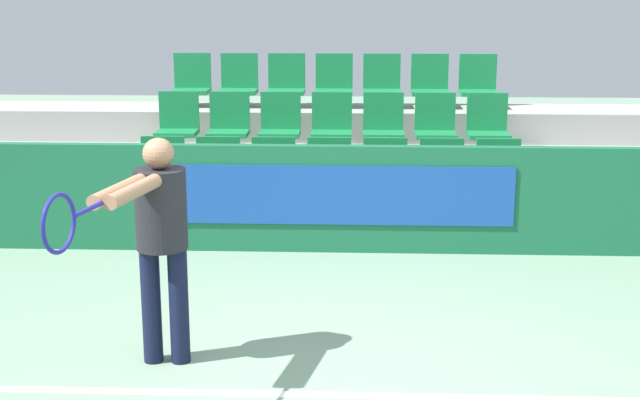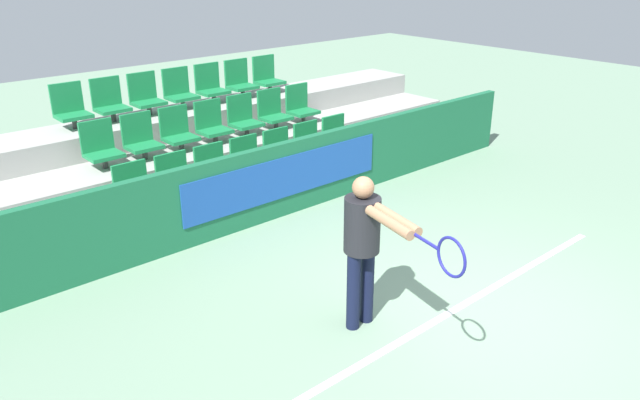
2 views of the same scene
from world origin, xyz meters
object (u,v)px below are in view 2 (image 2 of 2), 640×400
stadium_chair_6 (337,138)px  tennis_player (366,239)px  stadium_chair_9 (178,131)px  stadium_chair_15 (110,102)px  stadium_chair_8 (141,139)px  stadium_chair_14 (71,108)px  stadium_chair_10 (212,124)px  stadium_chair_16 (146,96)px  stadium_chair_7 (101,147)px  stadium_chair_3 (248,161)px  stadium_chair_4 (280,153)px  stadium_chair_19 (240,81)px  stadium_chair_20 (267,76)px  stadium_chair_2 (213,170)px  stadium_chair_1 (176,180)px  stadium_chair_12 (273,111)px  stadium_chair_0 (135,190)px  stadium_chair_5 (309,145)px  stadium_chair_18 (210,85)px  stadium_chair_11 (243,117)px  stadium_chair_17 (179,90)px  stadium_chair_13 (300,105)px

stadium_chair_6 → tennis_player: tennis_player is taller
stadium_chair_9 → stadium_chair_15: stadium_chair_15 is taller
stadium_chair_8 → stadium_chair_14: bearing=122.4°
stadium_chair_10 → stadium_chair_16: (-0.57, 0.89, 0.35)m
stadium_chair_7 → stadium_chair_9: same height
stadium_chair_6 → stadium_chair_3: bearing=180.0°
stadium_chair_4 → stadium_chair_10: bearing=122.4°
stadium_chair_4 → tennis_player: tennis_player is taller
stadium_chair_19 → stadium_chair_20: bearing=0.0°
stadium_chair_2 → stadium_chair_19: (1.70, 1.78, 0.70)m
stadium_chair_1 → stadium_chair_19: 2.97m
stadium_chair_10 → stadium_chair_14: stadium_chair_14 is taller
stadium_chair_4 → stadium_chair_12: bearing=57.6°
stadium_chair_0 → stadium_chair_5: (2.83, 0.00, 0.00)m
stadium_chair_4 → stadium_chair_10: 1.11m
stadium_chair_7 → stadium_chair_20: (3.40, 0.89, 0.35)m
stadium_chair_18 → stadium_chair_10: bearing=-122.4°
stadium_chair_2 → stadium_chair_3: 0.57m
stadium_chair_7 → stadium_chair_10: (1.70, 0.00, 0.00)m
stadium_chair_11 → stadium_chair_0: bearing=-158.5°
stadium_chair_5 → stadium_chair_15: stadium_chair_15 is taller
stadium_chair_2 → stadium_chair_4: same height
stadium_chair_16 → stadium_chair_5: bearing=-46.4°
stadium_chair_4 → stadium_chair_14: bearing=141.8°
stadium_chair_4 → stadium_chair_12: stadium_chair_12 is taller
stadium_chair_4 → stadium_chair_17: 2.00m
stadium_chair_11 → stadium_chair_15: size_ratio=1.00×
stadium_chair_4 → stadium_chair_18: stadium_chair_18 is taller
stadium_chair_13 → stadium_chair_19: stadium_chair_19 is taller
stadium_chair_5 → stadium_chair_18: bearing=107.6°
stadium_chair_2 → stadium_chair_6: 2.27m
stadium_chair_7 → stadium_chair_12: size_ratio=1.00×
stadium_chair_18 → stadium_chair_8: bearing=-152.3°
stadium_chair_4 → stadium_chair_19: size_ratio=1.00×
stadium_chair_2 → stadium_chair_16: 1.92m
stadium_chair_5 → stadium_chair_16: stadium_chair_16 is taller
stadium_chair_6 → stadium_chair_0: bearing=180.0°
stadium_chair_3 → stadium_chair_8: (-1.13, 0.89, 0.35)m
stadium_chair_4 → stadium_chair_8: size_ratio=1.00×
stadium_chair_11 → stadium_chair_18: bearing=90.0°
stadium_chair_15 → stadium_chair_17: size_ratio=1.00×
stadium_chair_8 → stadium_chair_19: 2.46m
stadium_chair_15 → stadium_chair_16: 0.57m
stadium_chair_0 → stadium_chair_12: 2.99m
stadium_chair_0 → stadium_chair_2: size_ratio=1.00×
stadium_chair_2 → stadium_chair_6: same height
stadium_chair_0 → stadium_chair_18: size_ratio=1.00×
stadium_chair_19 → stadium_chair_20: same height
stadium_chair_5 → stadium_chair_11: 1.11m
stadium_chair_15 → stadium_chair_12: bearing=-21.5°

